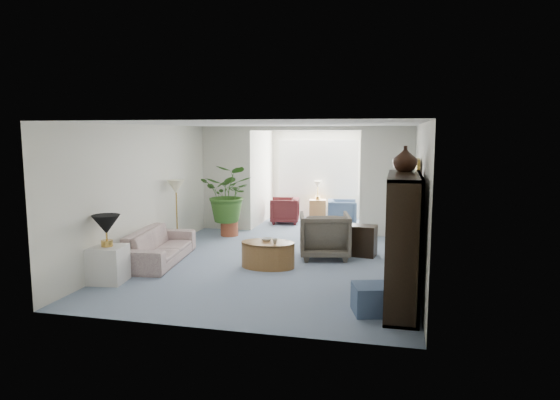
% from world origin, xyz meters
% --- Properties ---
extents(floor, '(6.00, 6.00, 0.00)m').
position_xyz_m(floor, '(0.00, 0.00, 0.00)').
color(floor, '#7F92A7').
rests_on(floor, ground).
extents(sunroom_floor, '(2.60, 2.60, 0.00)m').
position_xyz_m(sunroom_floor, '(0.00, 4.10, 0.00)').
color(sunroom_floor, '#7F92A7').
rests_on(sunroom_floor, ground).
extents(back_pier_left, '(1.20, 0.12, 2.50)m').
position_xyz_m(back_pier_left, '(-1.90, 3.00, 1.25)').
color(back_pier_left, silver).
rests_on(back_pier_left, ground).
extents(back_pier_right, '(1.20, 0.12, 2.50)m').
position_xyz_m(back_pier_right, '(1.90, 3.00, 1.25)').
color(back_pier_right, silver).
rests_on(back_pier_right, ground).
extents(back_header, '(2.60, 0.12, 0.10)m').
position_xyz_m(back_header, '(0.00, 3.00, 2.45)').
color(back_header, silver).
rests_on(back_header, back_pier_left).
extents(window_pane, '(2.20, 0.02, 1.50)m').
position_xyz_m(window_pane, '(0.00, 5.18, 1.40)').
color(window_pane, white).
extents(window_blinds, '(2.20, 0.02, 1.50)m').
position_xyz_m(window_blinds, '(0.00, 5.15, 1.40)').
color(window_blinds, white).
extents(framed_picture, '(0.04, 0.50, 0.40)m').
position_xyz_m(framed_picture, '(2.46, -0.10, 1.70)').
color(framed_picture, '#B4A990').
extents(sofa, '(1.05, 2.12, 0.60)m').
position_xyz_m(sofa, '(-2.08, -0.23, 0.30)').
color(sofa, beige).
rests_on(sofa, ground).
extents(end_table, '(0.59, 0.59, 0.58)m').
position_xyz_m(end_table, '(-2.28, -1.58, 0.29)').
color(end_table, white).
rests_on(end_table, ground).
extents(table_lamp, '(0.44, 0.44, 0.30)m').
position_xyz_m(table_lamp, '(-2.28, -1.58, 0.93)').
color(table_lamp, black).
rests_on(table_lamp, end_table).
extents(floor_lamp, '(0.36, 0.36, 0.28)m').
position_xyz_m(floor_lamp, '(-2.29, 1.00, 1.25)').
color(floor_lamp, '#F4EEC2').
rests_on(floor_lamp, ground).
extents(coffee_table, '(1.12, 1.12, 0.45)m').
position_xyz_m(coffee_table, '(-0.05, -0.13, 0.23)').
color(coffee_table, brown).
rests_on(coffee_table, ground).
extents(coffee_bowl, '(0.23, 0.23, 0.05)m').
position_xyz_m(coffee_bowl, '(-0.10, -0.03, 0.47)').
color(coffee_bowl, silver).
rests_on(coffee_bowl, coffee_table).
extents(coffee_cup, '(0.11, 0.11, 0.09)m').
position_xyz_m(coffee_cup, '(0.10, -0.23, 0.49)').
color(coffee_cup, '#BDB8A5').
rests_on(coffee_cup, coffee_table).
extents(wingback_chair, '(1.09, 1.11, 0.86)m').
position_xyz_m(wingback_chair, '(0.82, 0.79, 0.43)').
color(wingback_chair, '#675F51').
rests_on(wingback_chair, ground).
extents(side_table_dark, '(0.54, 0.46, 0.59)m').
position_xyz_m(side_table_dark, '(1.52, 1.09, 0.30)').
color(side_table_dark, black).
rests_on(side_table_dark, ground).
extents(entertainment_cabinet, '(0.43, 1.63, 1.81)m').
position_xyz_m(entertainment_cabinet, '(2.23, -1.67, 0.91)').
color(entertainment_cabinet, black).
rests_on(entertainment_cabinet, ground).
extents(cabinet_urn, '(0.34, 0.34, 0.36)m').
position_xyz_m(cabinet_urn, '(2.23, -1.17, 1.99)').
color(cabinet_urn, black).
rests_on(cabinet_urn, entertainment_cabinet).
extents(ottoman, '(0.58, 0.58, 0.38)m').
position_xyz_m(ottoman, '(1.85, -2.00, 0.19)').
color(ottoman, '#495D7E').
rests_on(ottoman, ground).
extents(plant_pot, '(0.40, 0.40, 0.32)m').
position_xyz_m(plant_pot, '(-1.60, 2.30, 0.16)').
color(plant_pot, brown).
rests_on(plant_pot, ground).
extents(house_plant, '(1.18, 1.02, 1.31)m').
position_xyz_m(house_plant, '(-1.60, 2.30, 0.98)').
color(house_plant, '#346121').
rests_on(house_plant, plant_pot).
extents(sunroom_chair_blue, '(0.82, 0.80, 0.66)m').
position_xyz_m(sunroom_chair_blue, '(0.79, 4.14, 0.33)').
color(sunroom_chair_blue, '#495D7E').
rests_on(sunroom_chair_blue, ground).
extents(sunroom_chair_maroon, '(0.83, 0.81, 0.67)m').
position_xyz_m(sunroom_chair_maroon, '(-0.71, 4.14, 0.33)').
color(sunroom_chair_maroon, '#541D1D').
rests_on(sunroom_chair_maroon, ground).
extents(sunroom_table, '(0.49, 0.40, 0.54)m').
position_xyz_m(sunroom_table, '(0.04, 4.89, 0.27)').
color(sunroom_table, brown).
rests_on(sunroom_table, ground).
extents(shelf_clutter, '(0.30, 1.11, 1.06)m').
position_xyz_m(shelf_clutter, '(2.18, -1.80, 1.09)').
color(shelf_clutter, '#2B2925').
rests_on(shelf_clutter, entertainment_cabinet).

